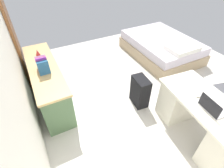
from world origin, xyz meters
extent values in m
plane|color=beige|center=(0.00, 0.00, 0.00)|extent=(5.36, 5.36, 0.00)
cube|color=white|center=(0.00, 2.15, 1.26)|extent=(4.36, 0.10, 2.52)
cube|color=brown|center=(1.63, 2.07, 1.02)|extent=(0.88, 0.05, 2.04)
cube|color=silver|center=(-1.21, -0.04, 0.70)|extent=(1.50, 0.81, 0.04)
cube|color=beige|center=(-0.72, -0.09, 0.34)|extent=(0.46, 0.63, 0.68)
cylinder|color=black|center=(-1.08, -0.85, 0.02)|extent=(0.52, 0.52, 0.04)
cube|color=#4C6B47|center=(0.70, 1.77, 0.35)|extent=(1.76, 0.44, 0.70)
cube|color=tan|center=(0.70, 1.77, 0.72)|extent=(1.80, 0.48, 0.04)
cube|color=#415B3C|center=(0.30, 1.54, 0.19)|extent=(0.67, 0.01, 0.24)
cube|color=#415B3C|center=(1.09, 1.54, 0.19)|extent=(0.67, 0.01, 0.24)
cube|color=tan|center=(1.02, -1.16, 0.14)|extent=(1.91, 1.41, 0.28)
cube|color=silver|center=(1.02, -1.16, 0.38)|extent=(1.85, 1.35, 0.20)
cube|color=white|center=(0.35, -1.15, 0.53)|extent=(0.48, 0.68, 0.10)
cube|color=black|center=(-0.19, 0.33, 0.28)|extent=(0.38, 0.25, 0.56)
cube|color=#B7B7BC|center=(-1.28, 0.01, 0.73)|extent=(0.33, 0.25, 0.02)
cube|color=black|center=(-1.27, 0.11, 0.83)|extent=(0.31, 0.05, 0.19)
ellipsoid|color=white|center=(-1.03, -0.02, 0.73)|extent=(0.07, 0.11, 0.03)
cube|color=#25588A|center=(0.45, 1.77, 0.85)|extent=(0.03, 0.17, 0.23)
cube|color=#587D42|center=(0.49, 1.77, 0.83)|extent=(0.03, 0.17, 0.19)
cube|color=teal|center=(0.53, 1.77, 0.84)|extent=(0.03, 0.17, 0.20)
cube|color=purple|center=(0.57, 1.77, 0.86)|extent=(0.03, 0.17, 0.24)
cube|color=#9D5767|center=(0.61, 1.77, 0.86)|extent=(0.04, 0.17, 0.24)
cube|color=#5F2B83|center=(0.65, 1.77, 0.85)|extent=(0.03, 0.17, 0.23)
cube|color=teal|center=(0.69, 1.77, 0.84)|extent=(0.03, 0.17, 0.21)
cone|color=red|center=(1.13, 1.77, 0.79)|extent=(0.08, 0.08, 0.11)
camera|label=1|loc=(-2.03, 1.86, 2.42)|focal=28.08mm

